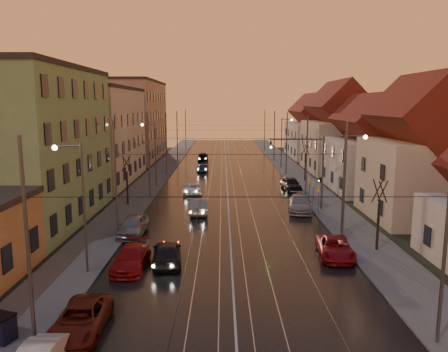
{
  "coord_description": "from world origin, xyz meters",
  "views": [
    {
      "loc": [
        -0.59,
        -23.22,
        10.22
      ],
      "look_at": [
        -0.43,
        20.49,
        2.96
      ],
      "focal_mm": 35.0,
      "sensor_mm": 36.0,
      "label": 1
    }
  ],
  "objects_px": {
    "driving_car_4": "(203,156)",
    "parked_right_1": "(300,204)",
    "street_lamp_1": "(348,174)",
    "parked_right_2": "(291,184)",
    "street_lamp_2": "(153,148)",
    "parked_left_3": "(133,226)",
    "street_lamp_3": "(283,138)",
    "driving_car_0": "(167,252)",
    "driving_car_2": "(192,188)",
    "driving_car_3": "(203,168)",
    "traffic_light_mast": "(312,163)",
    "parked_left_1": "(81,319)",
    "driving_car_1": "(198,206)",
    "street_lamp_0": "(78,195)",
    "parked_right_0": "(335,248)",
    "parked_left_2": "(131,258)"
  },
  "relations": [
    {
      "from": "street_lamp_0",
      "to": "driving_car_1",
      "type": "bearing_deg",
      "value": 66.98
    },
    {
      "from": "street_lamp_1",
      "to": "parked_right_1",
      "type": "distance_m",
      "value": 8.92
    },
    {
      "from": "street_lamp_0",
      "to": "parked_right_2",
      "type": "relative_size",
      "value": 1.76
    },
    {
      "from": "street_lamp_1",
      "to": "parked_right_1",
      "type": "xyz_separation_m",
      "value": [
        -2.25,
        7.58,
        -4.13
      ]
    },
    {
      "from": "street_lamp_1",
      "to": "driving_car_2",
      "type": "distance_m",
      "value": 21.2
    },
    {
      "from": "parked_right_1",
      "to": "street_lamp_0",
      "type": "bearing_deg",
      "value": -128.09
    },
    {
      "from": "street_lamp_2",
      "to": "parked_right_2",
      "type": "height_order",
      "value": "street_lamp_2"
    },
    {
      "from": "driving_car_2",
      "to": "parked_left_1",
      "type": "bearing_deg",
      "value": 81.21
    },
    {
      "from": "driving_car_0",
      "to": "driving_car_4",
      "type": "height_order",
      "value": "driving_car_4"
    },
    {
      "from": "street_lamp_2",
      "to": "street_lamp_3",
      "type": "distance_m",
      "value": 24.24
    },
    {
      "from": "street_lamp_2",
      "to": "driving_car_1",
      "type": "relative_size",
      "value": 1.76
    },
    {
      "from": "street_lamp_2",
      "to": "driving_car_1",
      "type": "bearing_deg",
      "value": -64.99
    },
    {
      "from": "parked_left_1",
      "to": "parked_right_2",
      "type": "relative_size",
      "value": 1.01
    },
    {
      "from": "traffic_light_mast",
      "to": "driving_car_2",
      "type": "xyz_separation_m",
      "value": [
        -12.04,
        8.07,
        -3.97
      ]
    },
    {
      "from": "driving_car_3",
      "to": "parked_right_2",
      "type": "distance_m",
      "value": 18.24
    },
    {
      "from": "parked_right_0",
      "to": "driving_car_0",
      "type": "bearing_deg",
      "value": -168.5
    },
    {
      "from": "driving_car_3",
      "to": "driving_car_4",
      "type": "xyz_separation_m",
      "value": [
        -0.48,
        12.85,
        0.16
      ]
    },
    {
      "from": "street_lamp_3",
      "to": "driving_car_0",
      "type": "relative_size",
      "value": 1.79
    },
    {
      "from": "traffic_light_mast",
      "to": "parked_left_3",
      "type": "xyz_separation_m",
      "value": [
        -15.59,
        -8.14,
        -3.81
      ]
    },
    {
      "from": "driving_car_3",
      "to": "parked_left_3",
      "type": "relative_size",
      "value": 0.94
    },
    {
      "from": "street_lamp_3",
      "to": "parked_left_2",
      "type": "distance_m",
      "value": 45.99
    },
    {
      "from": "parked_right_2",
      "to": "driving_car_0",
      "type": "bearing_deg",
      "value": -121.48
    },
    {
      "from": "traffic_light_mast",
      "to": "parked_right_2",
      "type": "bearing_deg",
      "value": 92.27
    },
    {
      "from": "street_lamp_3",
      "to": "driving_car_4",
      "type": "relative_size",
      "value": 1.73
    },
    {
      "from": "traffic_light_mast",
      "to": "driving_car_3",
      "type": "relative_size",
      "value": 1.67
    },
    {
      "from": "driving_car_2",
      "to": "street_lamp_3",
      "type": "bearing_deg",
      "value": -126.79
    },
    {
      "from": "driving_car_2",
      "to": "driving_car_3",
      "type": "xyz_separation_m",
      "value": [
        0.42,
        16.22,
        0.0
      ]
    },
    {
      "from": "traffic_light_mast",
      "to": "driving_car_3",
      "type": "height_order",
      "value": "traffic_light_mast"
    },
    {
      "from": "parked_left_2",
      "to": "parked_right_0",
      "type": "distance_m",
      "value": 13.43
    },
    {
      "from": "street_lamp_3",
      "to": "parked_left_2",
      "type": "relative_size",
      "value": 1.69
    },
    {
      "from": "parked_right_2",
      "to": "parked_right_1",
      "type": "bearing_deg",
      "value": -99.73
    },
    {
      "from": "parked_right_0",
      "to": "parked_right_1",
      "type": "distance_m",
      "value": 12.72
    },
    {
      "from": "street_lamp_1",
      "to": "parked_right_1",
      "type": "height_order",
      "value": "street_lamp_1"
    },
    {
      "from": "parked_left_1",
      "to": "parked_left_3",
      "type": "height_order",
      "value": "parked_left_3"
    },
    {
      "from": "traffic_light_mast",
      "to": "parked_right_1",
      "type": "xyz_separation_m",
      "value": [
        -1.14,
        -0.42,
        -3.84
      ]
    },
    {
      "from": "driving_car_4",
      "to": "parked_right_1",
      "type": "xyz_separation_m",
      "value": [
        10.95,
        -37.56,
        -0.03
      ]
    },
    {
      "from": "street_lamp_1",
      "to": "parked_right_2",
      "type": "height_order",
      "value": "street_lamp_1"
    },
    {
      "from": "driving_car_0",
      "to": "parked_left_3",
      "type": "bearing_deg",
      "value": -67.21
    },
    {
      "from": "driving_car_0",
      "to": "driving_car_3",
      "type": "bearing_deg",
      "value": -97.06
    },
    {
      "from": "street_lamp_2",
      "to": "parked_left_3",
      "type": "distance_m",
      "value": 20.61
    },
    {
      "from": "driving_car_1",
      "to": "driving_car_3",
      "type": "relative_size",
      "value": 1.05
    },
    {
      "from": "traffic_light_mast",
      "to": "driving_car_1",
      "type": "height_order",
      "value": "traffic_light_mast"
    },
    {
      "from": "street_lamp_1",
      "to": "driving_car_4",
      "type": "bearing_deg",
      "value": 106.31
    },
    {
      "from": "parked_right_0",
      "to": "parked_right_2",
      "type": "height_order",
      "value": "parked_right_2"
    },
    {
      "from": "driving_car_0",
      "to": "parked_right_0",
      "type": "xyz_separation_m",
      "value": [
        11.14,
        1.19,
        -0.1
      ]
    },
    {
      "from": "street_lamp_3",
      "to": "driving_car_4",
      "type": "xyz_separation_m",
      "value": [
        -13.21,
        9.14,
        -4.1
      ]
    },
    {
      "from": "driving_car_3",
      "to": "street_lamp_0",
      "type": "bearing_deg",
      "value": 79.37
    },
    {
      "from": "street_lamp_3",
      "to": "parked_left_1",
      "type": "xyz_separation_m",
      "value": [
        -16.08,
        -50.87,
        -4.25
      ]
    },
    {
      "from": "parked_left_2",
      "to": "street_lamp_0",
      "type": "bearing_deg",
      "value": -161.98
    },
    {
      "from": "street_lamp_0",
      "to": "driving_car_3",
      "type": "xyz_separation_m",
      "value": [
        5.48,
        40.28,
        -4.26
      ]
    }
  ]
}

